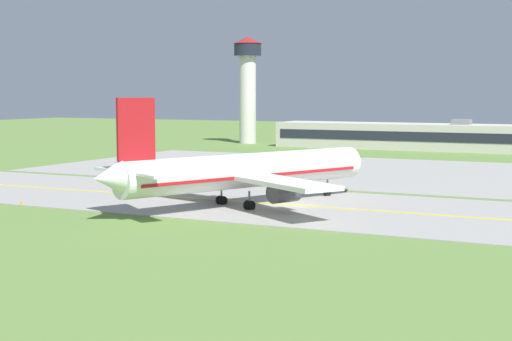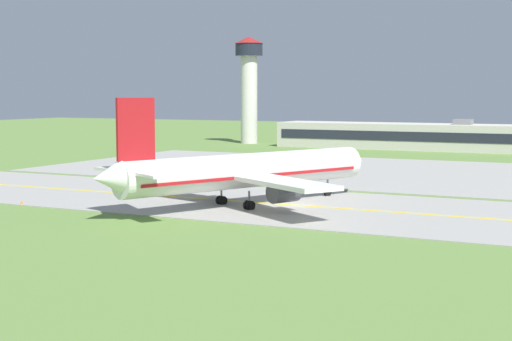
# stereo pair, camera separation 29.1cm
# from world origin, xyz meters

# --- Properties ---
(ground_plane) EXTENTS (500.00, 500.00, 0.00)m
(ground_plane) POSITION_xyz_m (0.00, 0.00, 0.00)
(ground_plane) COLOR olive
(taxiway_strip) EXTENTS (240.00, 28.00, 0.10)m
(taxiway_strip) POSITION_xyz_m (0.00, 0.00, 0.05)
(taxiway_strip) COLOR #9E9B93
(taxiway_strip) RESTS_ON ground
(apron_pad) EXTENTS (140.00, 52.00, 0.10)m
(apron_pad) POSITION_xyz_m (10.00, 42.00, 0.05)
(apron_pad) COLOR #9E9B93
(apron_pad) RESTS_ON ground
(taxiway_centreline) EXTENTS (220.00, 0.60, 0.01)m
(taxiway_centreline) POSITION_xyz_m (0.00, 0.00, 0.11)
(taxiway_centreline) COLOR yellow
(taxiway_centreline) RESTS_ON taxiway_strip
(airplane_lead) EXTENTS (31.00, 37.49, 12.70)m
(airplane_lead) POSITION_xyz_m (-5.01, -2.81, 4.13)
(airplane_lead) COLOR white
(airplane_lead) RESTS_ON ground
(terminal_building) EXTENTS (63.30, 12.30, 7.25)m
(terminal_building) POSITION_xyz_m (-12.50, 97.26, 3.04)
(terminal_building) COLOR beige
(terminal_building) RESTS_ON ground
(control_tower) EXTENTS (7.60, 7.60, 28.02)m
(control_tower) POSITION_xyz_m (-56.22, 99.56, 16.81)
(control_tower) COLOR silver
(control_tower) RESTS_ON ground
(traffic_cone_near_edge) EXTENTS (0.44, 0.44, 0.60)m
(traffic_cone_near_edge) POSITION_xyz_m (-29.25, -13.49, 0.30)
(traffic_cone_near_edge) COLOR orange
(traffic_cone_near_edge) RESTS_ON ground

